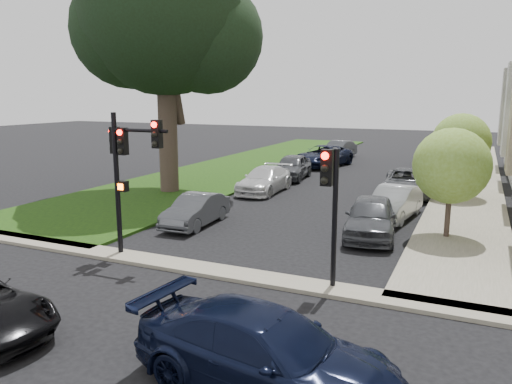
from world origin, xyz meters
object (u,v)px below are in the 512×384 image
at_px(car_parked_1, 394,203).
at_px(car_parked_8, 323,156).
at_px(traffic_signal_secondary, 330,193).
at_px(car_parked_9, 338,150).
at_px(eucalyptus, 163,10).
at_px(small_tree_c, 466,136).
at_px(small_tree_b, 461,142).
at_px(car_parked_4, 432,156).
at_px(small_tree_a, 451,166).
at_px(traffic_signal_main, 126,159).
at_px(car_cross_far, 266,352).
at_px(car_parked_2, 407,183).
at_px(car_parked_6, 265,180).
at_px(car_parked_7, 292,167).
at_px(car_parked_5, 196,210).
at_px(car_parked_0, 371,217).

height_order(car_parked_1, car_parked_8, car_parked_8).
height_order(traffic_signal_secondary, car_parked_9, traffic_signal_secondary).
relative_size(eucalyptus, small_tree_c, 3.53).
bearing_deg(small_tree_b, car_parked_4, 100.42).
height_order(small_tree_a, traffic_signal_main, traffic_signal_main).
relative_size(traffic_signal_secondary, car_parked_8, 0.69).
height_order(traffic_signal_secondary, car_parked_8, traffic_signal_secondary).
xyz_separation_m(small_tree_c, car_cross_far, (-2.39, -28.64, -1.92)).
xyz_separation_m(eucalyptus, car_parked_8, (4.92, 13.45, -8.90)).
height_order(small_tree_c, car_parked_2, small_tree_c).
xyz_separation_m(eucalyptus, small_tree_a, (14.79, -3.44, -6.91)).
bearing_deg(car_parked_9, car_parked_1, -58.74).
bearing_deg(car_parked_2, car_parked_1, -92.96).
xyz_separation_m(car_parked_2, car_parked_6, (-7.37, -2.29, -0.01)).
relative_size(car_parked_1, car_parked_4, 0.99).
xyz_separation_m(small_tree_a, car_parked_7, (-10.07, 10.55, -2.00)).
height_order(traffic_signal_main, car_parked_1, traffic_signal_main).
xyz_separation_m(eucalyptus, small_tree_b, (14.79, 5.05, -6.74)).
height_order(small_tree_c, traffic_signal_secondary, small_tree_c).
bearing_deg(car_parked_7, car_parked_1, -52.22).
bearing_deg(car_parked_9, car_parked_6, -79.51).
height_order(small_tree_a, car_parked_1, small_tree_a).
bearing_deg(car_parked_5, car_parked_8, 87.80).
height_order(car_cross_far, car_parked_4, car_cross_far).
distance_m(small_tree_b, traffic_signal_main, 17.86).
bearing_deg(small_tree_c, small_tree_a, -90.00).
distance_m(car_parked_5, car_parked_7, 12.68).
xyz_separation_m(eucalyptus, car_parked_5, (5.09, -5.56, -9.05)).
relative_size(car_cross_far, car_parked_8, 0.91).
relative_size(small_tree_a, car_parked_2, 0.81).
distance_m(car_parked_4, car_parked_6, 17.84).
distance_m(eucalyptus, car_parked_8, 16.86).
bearing_deg(small_tree_a, car_parked_7, 133.66).
distance_m(car_parked_2, car_parked_7, 7.96).
bearing_deg(car_parked_1, car_parked_8, 124.84).
distance_m(small_tree_a, car_parked_2, 8.61).
bearing_deg(car_parked_6, eucalyptus, -156.46).
distance_m(traffic_signal_main, car_parked_7, 17.30).
xyz_separation_m(car_parked_2, car_parked_8, (-7.32, 8.93, 0.08)).
distance_m(car_parked_4, car_parked_7, 13.65).
xyz_separation_m(traffic_signal_main, car_parked_8, (-0.24, 23.44, -2.53)).
bearing_deg(car_parked_7, eucalyptus, -129.31).
bearing_deg(car_parked_9, car_cross_far, -67.39).
distance_m(car_parked_2, car_parked_4, 13.92).
xyz_separation_m(small_tree_a, car_parked_1, (-2.35, 2.43, -2.08)).
distance_m(small_tree_c, car_parked_1, 14.68).
height_order(eucalyptus, car_parked_5, eucalyptus).
xyz_separation_m(car_cross_far, car_parked_0, (-0.32, 11.04, 0.02)).
bearing_deg(car_parked_8, car_cross_far, -64.47).
distance_m(car_cross_far, car_parked_4, 33.73).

